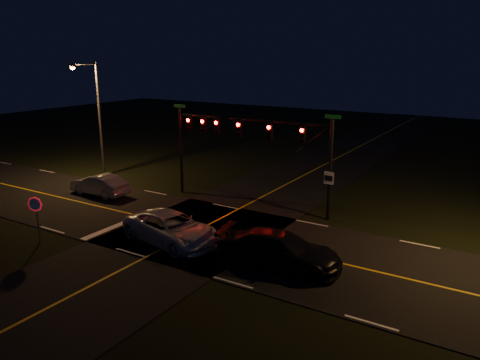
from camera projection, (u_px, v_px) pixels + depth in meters
The scene contains 11 objects.
ground at pixel (199, 230), 26.21m from camera, with size 120.00×120.00×0.00m, color black.
road_ew at pixel (199, 230), 26.20m from camera, with size 120.00×9.00×0.04m, color black.
road_ns at pixel (199, 230), 26.20m from camera, with size 8.00×120.00×0.04m, color black.
lane_markings at pixel (201, 231), 25.99m from camera, with size 120.00×120.00×0.01m.
streetlight_nw at pixel (96, 110), 36.53m from camera, with size 0.50×2.46×9.00m.
signal_mast_ne at pixel (294, 144), 28.01m from camera, with size 7.47×0.41×6.26m.
signal_mast_nw at pixel (193, 135), 31.84m from camera, with size 3.77×0.41×6.26m.
stop_sign at pixel (36, 210), 23.96m from camera, with size 0.75×0.33×2.55m.
pickup_white at pixel (172, 229), 24.24m from camera, with size 6.03×3.61×1.57m, color #B5B5B9.
suv_dark at pixel (280, 251), 21.42m from camera, with size 6.04×3.22×1.67m, color black.
sedan_silver at pixel (100, 185), 32.57m from camera, with size 4.47×1.59×1.47m, color gray.
Camera 1 is at (14.83, -19.73, 9.53)m, focal length 35.00 mm.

